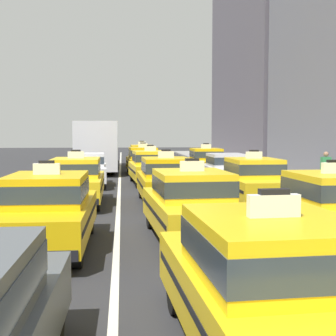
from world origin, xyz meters
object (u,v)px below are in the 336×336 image
(pedestrian_near_crosswalk, at_px, (326,173))
(taxi_center_nearest, at_px, (269,286))
(taxi_left_third, at_px, (77,180))
(taxi_right_third, at_px, (253,181))
(taxi_center_fifth, at_px, (143,160))
(taxi_center_fourth, at_px, (150,167))
(sedan_left_fourth, at_px, (87,169))
(bus_left_fifth, at_px, (97,144))
(taxi_center_third, at_px, (166,179))
(taxi_left_sixth, at_px, (103,152))
(taxi_left_second, at_px, (48,210))
(taxi_right_fifth, at_px, (206,162))
(taxi_center_second, at_px, (191,204))
(taxi_center_sixth, at_px, (142,156))
(sedan_right_fourth, at_px, (226,169))
(taxi_right_second, at_px, (331,208))

(pedestrian_near_crosswalk, bearing_deg, taxi_center_nearest, -116.57)
(taxi_left_third, bearing_deg, taxi_right_third, -6.65)
(taxi_center_nearest, relative_size, taxi_center_fifth, 1.00)
(taxi_center_fourth, bearing_deg, pedestrian_near_crosswalk, -39.89)
(sedan_left_fourth, distance_m, bus_left_fifth, 9.70)
(taxi_center_third, bearing_deg, taxi_left_sixth, 97.31)
(taxi_center_third, bearing_deg, taxi_center_fourth, 91.56)
(taxi_left_third, bearing_deg, taxi_left_second, -90.02)
(taxi_center_nearest, height_order, pedestrian_near_crosswalk, taxi_center_nearest)
(taxi_left_second, height_order, taxi_right_fifth, same)
(taxi_center_second, xyz_separation_m, taxi_center_sixth, (-0.17, 23.42, 0.00))
(sedan_right_fourth, bearing_deg, taxi_center_fifth, 116.87)
(sedan_right_fourth, relative_size, taxi_right_fifth, 0.95)
(taxi_center_second, relative_size, taxi_center_fourth, 1.00)
(taxi_left_third, relative_size, taxi_center_third, 0.99)
(taxi_right_second, bearing_deg, sedan_right_fourth, 88.97)
(sedan_right_fourth, bearing_deg, taxi_center_sixth, 104.93)
(taxi_left_second, distance_m, taxi_right_fifth, 17.39)
(sedan_left_fourth, xyz_separation_m, taxi_center_nearest, (3.24, -17.65, 0.03))
(taxi_left_second, xyz_separation_m, taxi_right_fifth, (6.39, 16.18, 0.00))
(bus_left_fifth, distance_m, taxi_center_sixth, 3.85)
(taxi_center_fifth, bearing_deg, taxi_left_second, -98.95)
(bus_left_fifth, bearing_deg, taxi_left_sixth, 89.69)
(taxi_left_second, xyz_separation_m, taxi_center_second, (3.22, 0.53, 0.00))
(bus_left_fifth, bearing_deg, pedestrian_near_crosswalk, -56.68)
(taxi_left_sixth, height_order, taxi_center_nearest, same)
(taxi_center_second, bearing_deg, pedestrian_near_crosswalk, 46.82)
(taxi_center_sixth, height_order, sedan_right_fourth, taxi_center_sixth)
(taxi_center_fourth, xyz_separation_m, taxi_center_fifth, (-0.11, 5.49, 0.00))
(taxi_center_fifth, height_order, taxi_right_fifth, same)
(taxi_center_fourth, bearing_deg, taxi_center_sixth, 89.67)
(taxi_left_sixth, relative_size, taxi_center_second, 1.00)
(bus_left_fifth, distance_m, taxi_center_fourth, 9.67)
(sedan_left_fourth, distance_m, taxi_center_fourth, 3.07)
(taxi_center_third, bearing_deg, taxi_center_sixth, 90.36)
(taxi_left_sixth, height_order, taxi_center_fifth, same)
(bus_left_fifth, height_order, taxi_left_sixth, bus_left_fifth)
(taxi_center_nearest, bearing_deg, sedan_left_fourth, 100.41)
(sedan_right_fourth, bearing_deg, sedan_left_fourth, 170.82)
(taxi_center_nearest, xyz_separation_m, taxi_center_third, (-0.04, 11.75, 0.00))
(taxi_left_third, height_order, taxi_center_fourth, same)
(taxi_left_second, distance_m, taxi_left_sixth, 31.05)
(sedan_left_fourth, bearing_deg, taxi_center_nearest, -79.59)
(taxi_left_sixth, bearing_deg, taxi_left_second, -89.98)
(taxi_center_sixth, bearing_deg, taxi_left_second, -97.26)
(taxi_left_sixth, xyz_separation_m, taxi_right_second, (6.26, -31.40, 0.00))
(taxi_center_nearest, height_order, taxi_right_third, same)
(taxi_center_fifth, bearing_deg, taxi_right_second, -79.71)
(bus_left_fifth, xyz_separation_m, taxi_center_sixth, (3.11, 2.07, -0.94))
(sedan_left_fourth, height_order, taxi_center_second, taxi_center_second)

